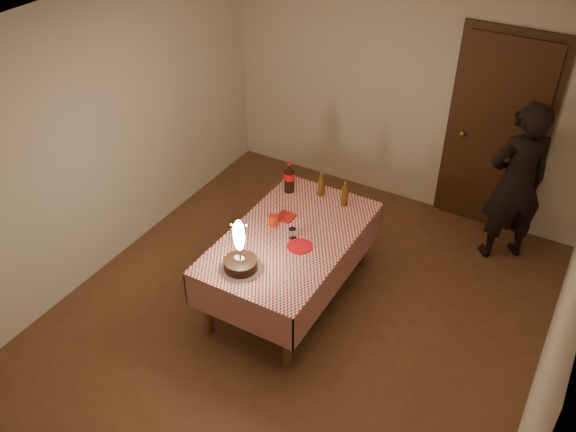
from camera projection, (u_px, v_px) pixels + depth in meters
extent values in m
cube|color=brown|center=(299.00, 313.00, 5.50)|extent=(4.00, 4.50, 0.01)
cube|color=beige|center=(405.00, 89.00, 6.32)|extent=(4.00, 0.04, 2.60)
cube|color=beige|center=(92.00, 403.00, 3.16)|extent=(4.00, 0.04, 2.60)
cube|color=beige|center=(109.00, 133.00, 5.55)|extent=(0.04, 4.50, 2.60)
cube|color=beige|center=(572.00, 280.00, 3.94)|extent=(0.04, 4.50, 2.60)
cube|color=silver|center=(303.00, 29.00, 3.98)|extent=(4.00, 4.50, 0.04)
cube|color=#472814|center=(496.00, 137.00, 6.06)|extent=(0.85, 0.05, 2.05)
sphere|color=#B28C33|center=(462.00, 134.00, 6.17)|extent=(0.06, 0.06, 0.06)
cube|color=brown|center=(291.00, 239.00, 5.30)|extent=(0.90, 1.60, 0.04)
cylinder|color=brown|center=(207.00, 304.00, 5.14)|extent=(0.07, 0.07, 0.66)
cylinder|color=brown|center=(287.00, 338.00, 4.82)|extent=(0.07, 0.07, 0.66)
cylinder|color=brown|center=(293.00, 215.00, 6.18)|extent=(0.07, 0.07, 0.66)
cylinder|color=brown|center=(364.00, 238.00, 5.86)|extent=(0.07, 0.07, 0.66)
cube|color=beige|center=(291.00, 236.00, 5.28)|extent=(1.02, 1.72, 0.01)
cube|color=beige|center=(237.00, 312.00, 4.79)|extent=(1.02, 0.01, 0.34)
cube|color=beige|center=(334.00, 204.00, 5.99)|extent=(1.02, 0.01, 0.34)
cube|color=beige|center=(243.00, 235.00, 5.59)|extent=(0.01, 1.72, 0.34)
cube|color=beige|center=(342.00, 271.00, 5.18)|extent=(0.01, 1.72, 0.34)
cylinder|color=white|center=(241.00, 268.00, 4.93)|extent=(0.34, 0.34, 0.01)
cylinder|color=black|center=(241.00, 264.00, 4.90)|extent=(0.27, 0.27, 0.08)
cylinder|color=white|center=(239.00, 258.00, 4.89)|extent=(0.07, 0.07, 0.00)
sphere|color=red|center=(243.00, 261.00, 4.85)|extent=(0.02, 0.02, 0.02)
cube|color=#19721E|center=(244.00, 263.00, 4.84)|extent=(0.02, 0.01, 0.00)
cube|color=#19721E|center=(241.00, 263.00, 4.85)|extent=(0.01, 0.02, 0.00)
cylinder|color=#262628|center=(240.00, 254.00, 4.84)|extent=(0.01, 0.01, 0.12)
ellipsoid|color=#FFF2BF|center=(239.00, 235.00, 4.73)|extent=(0.09, 0.09, 0.29)
sphere|color=white|center=(240.00, 246.00, 4.79)|extent=(0.04, 0.04, 0.04)
cylinder|color=red|center=(300.00, 246.00, 5.15)|extent=(0.22, 0.22, 0.01)
cylinder|color=red|center=(273.00, 220.00, 5.38)|extent=(0.08, 0.08, 0.10)
cylinder|color=white|center=(292.00, 233.00, 5.23)|extent=(0.07, 0.07, 0.09)
cube|color=#AE1813|center=(286.00, 217.00, 5.49)|extent=(0.15, 0.15, 0.02)
cylinder|color=black|center=(289.00, 181.00, 5.78)|extent=(0.10, 0.10, 0.22)
cylinder|color=red|center=(289.00, 176.00, 5.75)|extent=(0.10, 0.10, 0.07)
cone|color=black|center=(289.00, 168.00, 5.70)|extent=(0.10, 0.10, 0.08)
cylinder|color=red|center=(289.00, 164.00, 5.67)|extent=(0.03, 0.03, 0.02)
cylinder|color=#52320E|center=(321.00, 187.00, 5.74)|extent=(0.06, 0.06, 0.18)
cone|color=#52320E|center=(322.00, 176.00, 5.67)|extent=(0.06, 0.06, 0.06)
cylinder|color=olive|center=(322.00, 173.00, 5.65)|extent=(0.02, 0.02, 0.02)
cylinder|color=#52320E|center=(345.00, 197.00, 5.61)|extent=(0.06, 0.06, 0.18)
cone|color=#52320E|center=(345.00, 186.00, 5.54)|extent=(0.06, 0.06, 0.06)
cylinder|color=olive|center=(345.00, 183.00, 5.52)|extent=(0.02, 0.02, 0.02)
imported|color=black|center=(516.00, 184.00, 5.72)|extent=(0.72, 0.69, 1.67)
cube|color=black|center=(524.00, 121.00, 5.48)|extent=(0.16, 0.15, 0.10)
cylinder|color=black|center=(520.00, 117.00, 5.54)|extent=(0.11, 0.11, 0.08)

